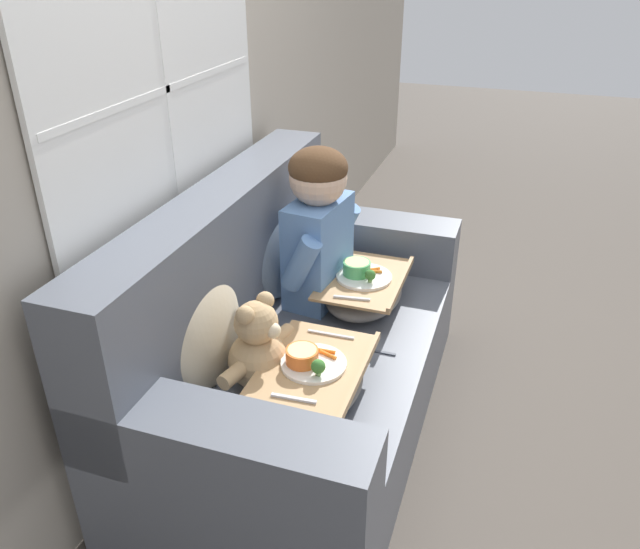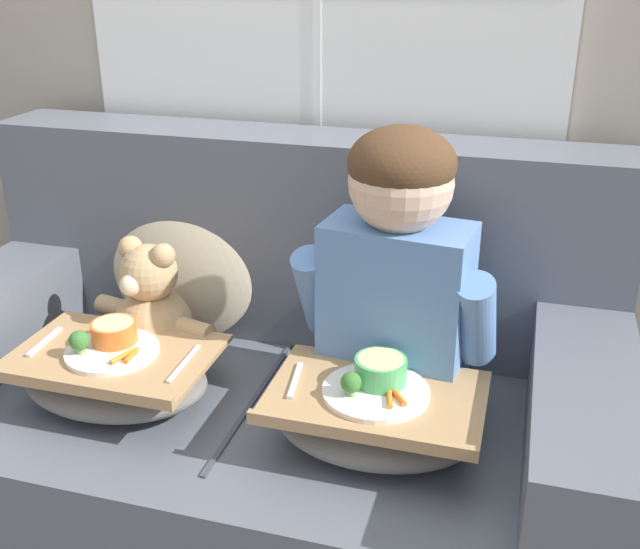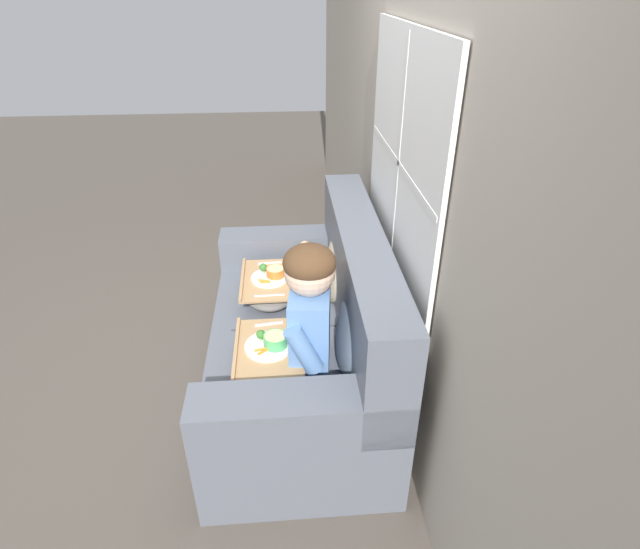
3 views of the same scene
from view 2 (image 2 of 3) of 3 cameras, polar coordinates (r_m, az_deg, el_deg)
The scene contains 8 objects.
ground_plane at distance 2.12m, azimuth -4.18°, elevation -18.42°, with size 14.00×14.00×0.00m, color #4C443D.
couch at distance 1.97m, azimuth -3.71°, elevation -9.43°, with size 1.70×0.91×0.98m.
throw_pillow_behind_child at distance 1.93m, azimuth 6.82°, elevation -1.06°, with size 0.43×0.21×0.44m.
throw_pillow_behind_teddy at distance 2.11m, azimuth -10.32°, elevation 0.93°, with size 0.44×0.21×0.46m.
child_figure at distance 1.68m, azimuth 5.93°, elevation 1.23°, with size 0.48×0.25×0.66m.
teddy_bear at distance 1.97m, azimuth -12.74°, elevation -2.79°, with size 0.37×0.26×0.34m.
lap_tray_child at distance 1.65m, azimuth 4.21°, elevation -10.72°, with size 0.46×0.33×0.20m.
lap_tray_teddy at distance 1.86m, azimuth -15.35°, elevation -7.37°, with size 0.47×0.33×0.20m.
Camera 2 is at (0.58, -1.47, 1.42)m, focal length 42.00 mm.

